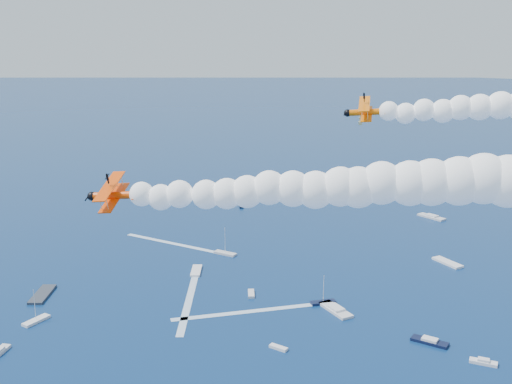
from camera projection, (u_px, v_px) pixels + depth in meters
The scene contains 5 objects.
biplane_lead at pixel (368, 112), 94.16m from camera, with size 7.01×7.86×4.73m, color orange, non-canonical shape.
biplane_trail at pixel (116, 195), 75.27m from camera, with size 6.89×7.72×4.65m, color #FF4905, non-canonical shape.
smoke_trail_trail at pixel (349, 186), 71.08m from camera, with size 52.12×25.03×10.56m, color white, non-canonical shape.
spectator_boats at pixel (365, 289), 179.00m from camera, with size 217.25×176.09×0.70m.
boat_wakes at pixel (197, 282), 184.47m from camera, with size 84.20×56.08×0.04m.
Camera 1 is at (44.17, -55.08, 71.80)m, focal length 43.95 mm.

